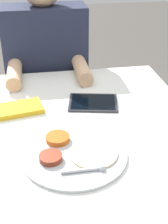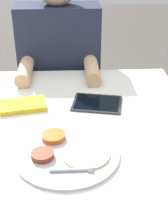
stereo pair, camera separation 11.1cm
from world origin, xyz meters
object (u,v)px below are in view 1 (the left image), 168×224
(person_diner, at_px, (48,93))
(red_notebook, at_px, (18,109))
(tablet_device, at_px, (92,103))
(thali_tray, at_px, (72,153))

(person_diner, bearing_deg, red_notebook, -105.35)
(tablet_device, xyz_separation_m, person_diner, (-0.16, 0.49, -0.19))
(tablet_device, distance_m, person_diner, 0.55)
(red_notebook, bearing_deg, person_diner, 74.65)
(thali_tray, xyz_separation_m, person_diner, (-0.04, 0.82, -0.19))
(person_diner, bearing_deg, tablet_device, -71.60)
(thali_tray, bearing_deg, person_diner, 92.61)
(tablet_device, bearing_deg, person_diner, 108.40)
(thali_tray, xyz_separation_m, tablet_device, (0.13, 0.33, -0.00))
(red_notebook, relative_size, tablet_device, 0.90)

